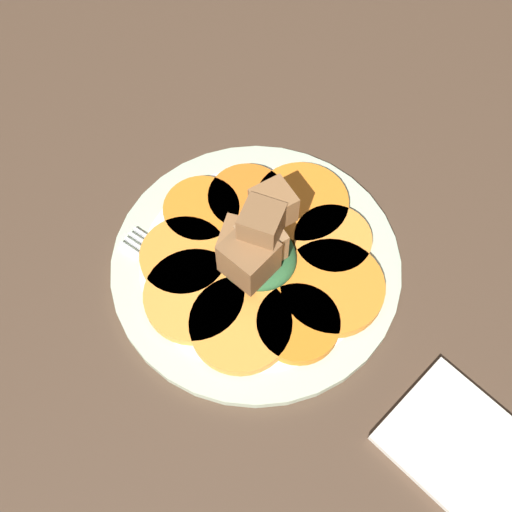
{
  "coord_description": "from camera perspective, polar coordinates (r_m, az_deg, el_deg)",
  "views": [
    {
      "loc": [
        20.61,
        -20.58,
        57.71
      ],
      "look_at": [
        0.0,
        0.0,
        4.1
      ],
      "focal_mm": 45.0,
      "sensor_mm": 36.0,
      "label": 1
    }
  ],
  "objects": [
    {
      "name": "carrot_slice_4",
      "position": [
        0.58,
        -1.37,
        -6.1
      ],
      "size": [
        9.4,
        9.4,
        1.16
      ],
      "primitive_type": "cylinder",
      "color": "orange",
      "rests_on": "plate"
    },
    {
      "name": "center_pile",
      "position": [
        0.58,
        -0.03,
        1.02
      ],
      "size": [
        8.13,
        8.26,
        9.43
      ],
      "color": "#2D6033",
      "rests_on": "plate"
    },
    {
      "name": "carrot_slice_0",
      "position": [
        0.65,
        -0.8,
        5.15
      ],
      "size": [
        7.89,
        7.89,
        1.16
      ],
      "primitive_type": "cylinder",
      "color": "orange",
      "rests_on": "plate"
    },
    {
      "name": "carrot_slice_5",
      "position": [
        0.59,
        3.77,
        -6.02
      ],
      "size": [
        7.63,
        7.63,
        1.16
      ],
      "primitive_type": "cylinder",
      "color": "orange",
      "rests_on": "plate"
    },
    {
      "name": "plate",
      "position": [
        0.62,
        0.0,
        -0.69
      ],
      "size": [
        28.11,
        28.11,
        1.05
      ],
      "color": "beige",
      "rests_on": "table_slab"
    },
    {
      "name": "fork",
      "position": [
        0.61,
        -5.22,
        -2.36
      ],
      "size": [
        18.53,
        4.67,
        0.4
      ],
      "rotation": [
        0.0,
        0.0,
        0.16
      ],
      "color": "silver",
      "rests_on": "plate"
    },
    {
      "name": "napkin",
      "position": [
        0.59,
        19.72,
        -17.01
      ],
      "size": [
        16.67,
        10.0,
        0.8
      ],
      "color": "silver",
      "rests_on": "table_slab"
    },
    {
      "name": "carrot_slice_3",
      "position": [
        0.6,
        -5.52,
        -3.54
      ],
      "size": [
        9.4,
        9.4,
        1.16
      ],
      "primitive_type": "cylinder",
      "color": "#F99539",
      "rests_on": "plate"
    },
    {
      "name": "carrot_slice_6",
      "position": [
        0.6,
        6.78,
        -2.76
      ],
      "size": [
        9.83,
        9.83,
        1.16
      ],
      "primitive_type": "cylinder",
      "color": "orange",
      "rests_on": "plate"
    },
    {
      "name": "carrot_slice_8",
      "position": [
        0.65,
        4.08,
        4.7
      ],
      "size": [
        9.4,
        9.4,
        1.16
      ],
      "primitive_type": "cylinder",
      "color": "orange",
      "rests_on": "plate"
    },
    {
      "name": "table_slab",
      "position": [
        0.64,
        0.0,
        -1.33
      ],
      "size": [
        120.0,
        120.0,
        2.0
      ],
      "primitive_type": "cube",
      "color": "#4C3828",
      "rests_on": "ground"
    },
    {
      "name": "carrot_slice_1",
      "position": [
        0.64,
        -4.78,
        4.15
      ],
      "size": [
        7.64,
        7.64,
        1.16
      ],
      "primitive_type": "cylinder",
      "color": "orange",
      "rests_on": "plate"
    },
    {
      "name": "carrot_slice_7",
      "position": [
        0.63,
        6.82,
        1.41
      ],
      "size": [
        7.58,
        7.58,
        1.16
      ],
      "primitive_type": "cylinder",
      "color": "orange",
      "rests_on": "plate"
    },
    {
      "name": "carrot_slice_2",
      "position": [
        0.62,
        -6.42,
        -0.06
      ],
      "size": [
        8.45,
        8.45,
        1.16
      ],
      "primitive_type": "cylinder",
      "color": "orange",
      "rests_on": "plate"
    }
  ]
}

